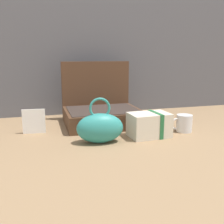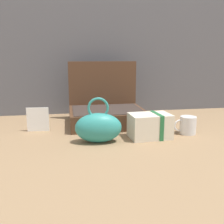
{
  "view_description": "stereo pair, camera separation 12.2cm",
  "coord_description": "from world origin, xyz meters",
  "px_view_note": "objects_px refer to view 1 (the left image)",
  "views": [
    {
      "loc": [
        -0.31,
        -1.17,
        0.38
      ],
      "look_at": [
        0.01,
        -0.02,
        0.13
      ],
      "focal_mm": 41.62,
      "sensor_mm": 36.0,
      "label": 1
    },
    {
      "loc": [
        -0.19,
        -1.2,
        0.38
      ],
      "look_at": [
        0.01,
        -0.02,
        0.13
      ],
      "focal_mm": 41.62,
      "sensor_mm": 36.0,
      "label": 2
    }
  ],
  "objects_px": {
    "teal_pouch_handbag": "(100,128)",
    "cream_toiletry_bag": "(150,125)",
    "info_card_left": "(34,121)",
    "open_suitcase": "(101,111)",
    "coffee_mug": "(184,123)"
  },
  "relations": [
    {
      "from": "teal_pouch_handbag",
      "to": "cream_toiletry_bag",
      "type": "bearing_deg",
      "value": 6.03
    },
    {
      "from": "teal_pouch_handbag",
      "to": "info_card_left",
      "type": "bearing_deg",
      "value": 141.09
    },
    {
      "from": "open_suitcase",
      "to": "coffee_mug",
      "type": "relative_size",
      "value": 3.6
    },
    {
      "from": "info_card_left",
      "to": "open_suitcase",
      "type": "bearing_deg",
      "value": 21.3
    },
    {
      "from": "cream_toiletry_bag",
      "to": "info_card_left",
      "type": "distance_m",
      "value": 0.58
    },
    {
      "from": "open_suitcase",
      "to": "info_card_left",
      "type": "distance_m",
      "value": 0.39
    },
    {
      "from": "open_suitcase",
      "to": "teal_pouch_handbag",
      "type": "bearing_deg",
      "value": -104.49
    },
    {
      "from": "teal_pouch_handbag",
      "to": "info_card_left",
      "type": "height_order",
      "value": "teal_pouch_handbag"
    },
    {
      "from": "open_suitcase",
      "to": "info_card_left",
      "type": "height_order",
      "value": "open_suitcase"
    },
    {
      "from": "cream_toiletry_bag",
      "to": "coffee_mug",
      "type": "distance_m",
      "value": 0.21
    },
    {
      "from": "coffee_mug",
      "to": "info_card_left",
      "type": "height_order",
      "value": "info_card_left"
    },
    {
      "from": "teal_pouch_handbag",
      "to": "cream_toiletry_bag",
      "type": "height_order",
      "value": "teal_pouch_handbag"
    },
    {
      "from": "open_suitcase",
      "to": "cream_toiletry_bag",
      "type": "relative_size",
      "value": 2.1
    },
    {
      "from": "open_suitcase",
      "to": "coffee_mug",
      "type": "bearing_deg",
      "value": -37.06
    },
    {
      "from": "teal_pouch_handbag",
      "to": "cream_toiletry_bag",
      "type": "relative_size",
      "value": 1.1
    }
  ]
}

